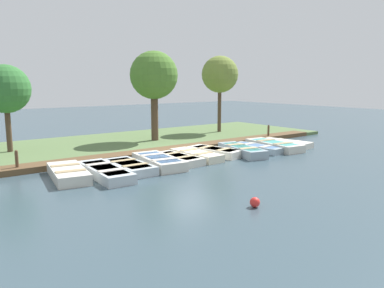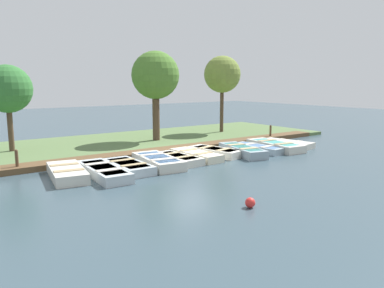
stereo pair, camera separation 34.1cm
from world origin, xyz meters
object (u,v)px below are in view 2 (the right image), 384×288
object	(u,v)px
rowboat_7	(242,150)
park_tree_far_left	(7,89)
rowboat_4	(177,159)
rowboat_6	(215,152)
buoy	(250,203)
rowboat_3	(158,161)
rowboat_10	(287,144)
rowboat_0	(67,173)
rowboat_5	(196,155)
park_tree_left	(155,76)
rowboat_8	(258,148)
rowboat_1	(103,171)
rowboat_2	(128,167)
mooring_post_near	(17,161)
park_tree_center	(222,75)
mooring_post_far	(270,132)
rowboat_9	(275,146)

from	to	relation	value
rowboat_7	park_tree_far_left	size ratio (longest dim) A/B	0.76
rowboat_4	rowboat_6	world-z (taller)	rowboat_6
buoy	park_tree_far_left	size ratio (longest dim) A/B	0.07
rowboat_3	rowboat_10	xyz separation A→B (m)	(-0.04, 8.43, -0.05)
rowboat_0	rowboat_5	xyz separation A→B (m)	(-0.01, 6.06, -0.03)
park_tree_left	rowboat_6	bearing A→B (deg)	5.19
rowboat_0	rowboat_4	bearing A→B (deg)	97.44
rowboat_8	rowboat_10	distance (m)	2.38
rowboat_1	rowboat_2	bearing A→B (deg)	104.13
rowboat_8	park_tree_left	bearing A→B (deg)	-157.60
rowboat_6	rowboat_4	bearing A→B (deg)	-96.26
mooring_post_near	park_tree_center	bearing A→B (deg)	104.82
rowboat_0	rowboat_2	size ratio (longest dim) A/B	1.10
rowboat_10	park_tree_left	distance (m)	8.40
rowboat_1	rowboat_6	bearing A→B (deg)	99.30
rowboat_2	buoy	xyz separation A→B (m)	(6.14, 0.82, -0.04)
rowboat_6	rowboat_7	bearing A→B (deg)	49.99
rowboat_4	buoy	xyz separation A→B (m)	(6.34, -1.72, -0.03)
rowboat_10	park_tree_far_left	world-z (taller)	park_tree_far_left
mooring_post_far	park_tree_far_left	bearing A→B (deg)	-106.29
park_tree_far_left	park_tree_left	xyz separation A→B (m)	(1.12, 7.63, 0.69)
rowboat_7	mooring_post_near	world-z (taller)	mooring_post_near
rowboat_0	buoy	xyz separation A→B (m)	(6.48, 3.19, -0.06)
rowboat_2	rowboat_9	xyz separation A→B (m)	(0.11, 8.65, 0.02)
rowboat_1	park_tree_center	size ratio (longest dim) A/B	0.65
rowboat_0	rowboat_7	xyz separation A→B (m)	(0.49, 8.56, 0.01)
rowboat_9	mooring_post_near	bearing A→B (deg)	-96.00
rowboat_4	mooring_post_far	distance (m)	8.75
mooring_post_near	rowboat_8	bearing A→B (deg)	78.08
mooring_post_far	rowboat_5	bearing A→B (deg)	-74.42
rowboat_1	park_tree_center	bearing A→B (deg)	121.75
rowboat_6	rowboat_8	xyz separation A→B (m)	(0.45, 2.53, -0.02)
rowboat_5	park_tree_center	size ratio (longest dim) A/B	0.54
rowboat_2	rowboat_10	world-z (taller)	rowboat_2
mooring_post_near	park_tree_left	distance (m)	9.39
buoy	park_tree_left	distance (m)	12.68
rowboat_1	rowboat_5	size ratio (longest dim) A/B	1.19
rowboat_8	park_tree_far_left	distance (m)	12.80
rowboat_3	mooring_post_near	bearing A→B (deg)	-107.62
rowboat_4	rowboat_7	world-z (taller)	rowboat_7
rowboat_6	park_tree_center	distance (m)	8.50
park_tree_center	rowboat_0	bearing A→B (deg)	-65.44
rowboat_4	rowboat_9	xyz separation A→B (m)	(0.31, 6.11, 0.03)
rowboat_1	rowboat_5	distance (m)	4.88
mooring_post_near	park_tree_center	distance (m)	14.71
rowboat_1	rowboat_4	distance (m)	3.73
rowboat_10	rowboat_7	bearing A→B (deg)	-95.21
rowboat_6	rowboat_10	bearing A→B (deg)	72.85
rowboat_5	rowboat_8	world-z (taller)	rowboat_5
rowboat_4	rowboat_7	xyz separation A→B (m)	(0.35, 3.65, 0.04)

